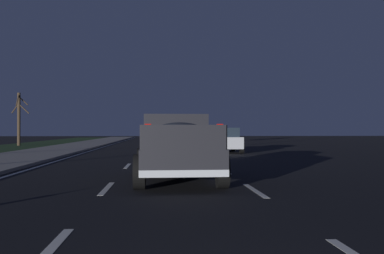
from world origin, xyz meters
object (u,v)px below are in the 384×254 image
Objects in this scene: sedan_white at (166,137)px; sedan_silver at (223,140)px; pickup_truck at (177,145)px; bare_tree_far at (19,117)px.

sedan_white and sedan_silver have the same top height.
pickup_truck is 1.24× the size of sedan_white.
sedan_silver is 0.94× the size of bare_tree_far.
pickup_truck is at bearing 167.31° from sedan_silver.
pickup_truck is 1.16× the size of bare_tree_far.
sedan_white is at bearing 19.94° from sedan_silver.
pickup_truck is 25.08m from sedan_white.
pickup_truck reaches higher than sedan_white.
sedan_silver is at bearing -12.69° from pickup_truck.
bare_tree_far is at bearing 51.58° from sedan_silver.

